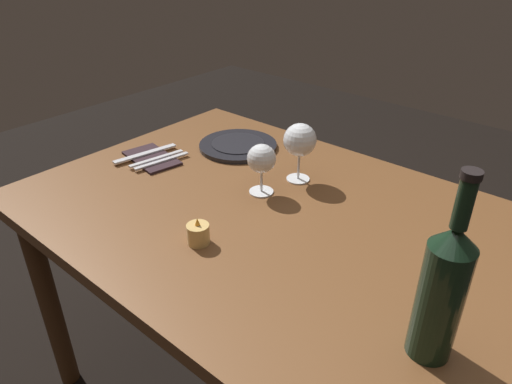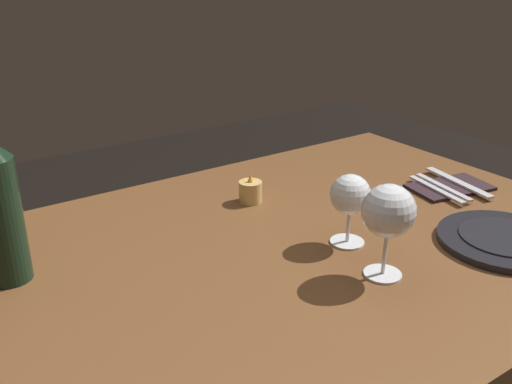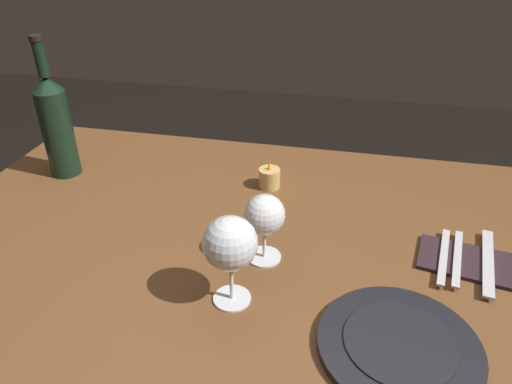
{
  "view_description": "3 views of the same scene",
  "coord_description": "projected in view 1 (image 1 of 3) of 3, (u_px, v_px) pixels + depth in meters",
  "views": [
    {
      "loc": [
        -0.63,
        0.79,
        1.37
      ],
      "look_at": [
        0.03,
        0.03,
        0.79
      ],
      "focal_mm": 33.01,
      "sensor_mm": 36.0,
      "label": 1
    },
    {
      "loc": [
        -0.62,
        -0.76,
        1.26
      ],
      "look_at": [
        -0.05,
        0.06,
        0.84
      ],
      "focal_mm": 40.25,
      "sensor_mm": 36.0,
      "label": 2
    },
    {
      "loc": [
        0.22,
        -0.76,
        1.32
      ],
      "look_at": [
        0.04,
        0.07,
        0.81
      ],
      "focal_mm": 32.87,
      "sensor_mm": 36.0,
      "label": 3
    }
  ],
  "objects": [
    {
      "name": "table_knife",
      "position": [
        145.0,
        153.0,
        1.47
      ],
      "size": [
        0.06,
        0.21,
        0.0
      ],
      "color": "silver",
      "rests_on": "folded_napkin"
    },
    {
      "name": "wine_glass_left",
      "position": [
        262.0,
        160.0,
        1.23
      ],
      "size": [
        0.08,
        0.08,
        0.14
      ],
      "color": "white",
      "rests_on": "dining_table"
    },
    {
      "name": "dinner_plate",
      "position": [
        238.0,
        145.0,
        1.53
      ],
      "size": [
        0.25,
        0.25,
        0.02
      ],
      "color": "black",
      "rests_on": "dining_table"
    },
    {
      "name": "fork_outer",
      "position": [
        162.0,
        161.0,
        1.42
      ],
      "size": [
        0.05,
        0.18,
        0.0
      ],
      "color": "silver",
      "rests_on": "folded_napkin"
    },
    {
      "name": "folded_napkin",
      "position": [
        152.0,
        158.0,
        1.45
      ],
      "size": [
        0.21,
        0.14,
        0.01
      ],
      "color": "#2D1E23",
      "rests_on": "dining_table"
    },
    {
      "name": "votive_candle",
      "position": [
        198.0,
        234.0,
        1.06
      ],
      "size": [
        0.05,
        0.05,
        0.07
      ],
      "color": "#DBB266",
      "rests_on": "dining_table"
    },
    {
      "name": "wine_glass_right",
      "position": [
        300.0,
        141.0,
        1.28
      ],
      "size": [
        0.09,
        0.09,
        0.17
      ],
      "color": "white",
      "rests_on": "dining_table"
    },
    {
      "name": "dining_table",
      "position": [
        272.0,
        240.0,
        1.24
      ],
      "size": [
        1.3,
        0.9,
        0.74
      ],
      "color": "brown",
      "rests_on": "ground"
    },
    {
      "name": "fork_inner",
      "position": [
        157.0,
        158.0,
        1.44
      ],
      "size": [
        0.05,
        0.18,
        0.0
      ],
      "color": "silver",
      "rests_on": "folded_napkin"
    },
    {
      "name": "wine_bottle",
      "position": [
        442.0,
        290.0,
        0.74
      ],
      "size": [
        0.07,
        0.07,
        0.35
      ],
      "color": "black",
      "rests_on": "dining_table"
    }
  ]
}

